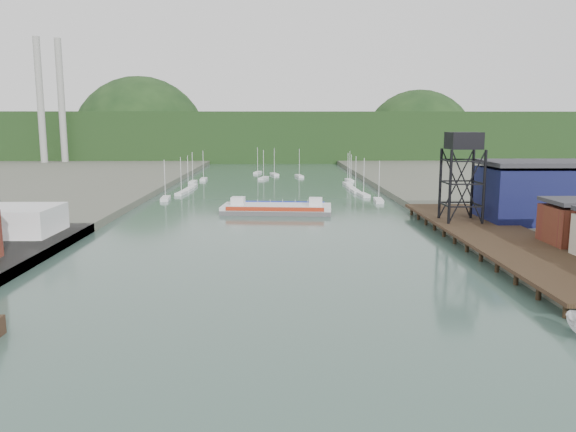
{
  "coord_description": "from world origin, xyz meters",
  "views": [
    {
      "loc": [
        1.64,
        -42.14,
        19.44
      ],
      "look_at": [
        3.52,
        52.64,
        4.0
      ],
      "focal_mm": 35.0,
      "sensor_mm": 36.0,
      "label": 1
    }
  ],
  "objects": [
    {
      "name": "lift_tower",
      "position": [
        35.0,
        58.0,
        15.65
      ],
      "size": [
        6.5,
        6.5,
        16.0
      ],
      "color": "black",
      "rests_on": "east_pier"
    },
    {
      "name": "marina_sailboats",
      "position": [
        0.08,
        138.46,
        0.35
      ],
      "size": [
        57.71,
        92.65,
        0.9
      ],
      "color": "silver",
      "rests_on": "ground"
    },
    {
      "name": "east_pier",
      "position": [
        37.0,
        45.0,
        1.9
      ],
      "size": [
        14.0,
        70.0,
        2.45
      ],
      "color": "black",
      "rests_on": "ground"
    },
    {
      "name": "blue_shed",
      "position": [
        50.0,
        60.0,
        7.06
      ],
      "size": [
        20.5,
        14.5,
        11.3
      ],
      "color": "#0C0D37",
      "rests_on": "east_land"
    },
    {
      "name": "smokestacks",
      "position": [
        -106.0,
        232.5,
        30.0
      ],
      "size": [
        11.2,
        8.2,
        60.0
      ],
      "color": "#9A9995",
      "rests_on": "ground"
    },
    {
      "name": "chain_ferry",
      "position": [
        1.57,
        81.72,
        1.0
      ],
      "size": [
        24.95,
        11.82,
        3.48
      ],
      "rotation": [
        0.0,
        0.0,
        -0.09
      ],
      "color": "#525154",
      "rests_on": "ground"
    },
    {
      "name": "distant_hills",
      "position": [
        -3.98,
        301.35,
        10.38
      ],
      "size": [
        500.0,
        120.0,
        80.0
      ],
      "color": "black",
      "rests_on": "ground"
    },
    {
      "name": "white_shed",
      "position": [
        -44.0,
        50.0,
        3.85
      ],
      "size": [
        18.0,
        12.0,
        4.5
      ],
      "primitive_type": "cube",
      "color": "silver",
      "rests_on": "west_quay"
    },
    {
      "name": "ground",
      "position": [
        0.0,
        0.0,
        0.0
      ],
      "size": [
        600.0,
        600.0,
        0.0
      ],
      "primitive_type": "plane",
      "color": "#304B40",
      "rests_on": "ground"
    }
  ]
}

